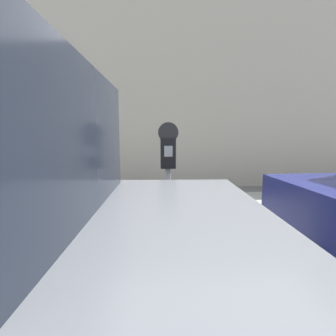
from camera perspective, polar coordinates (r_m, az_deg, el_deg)
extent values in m
plane|color=slate|center=(2.49, 11.90, -28.06)|extent=(60.00, 60.00, 0.00)
cube|color=#ADAAA3|center=(4.40, 4.37, -10.50)|extent=(24.00, 2.80, 0.14)
cube|color=beige|center=(7.13, 1.45, 18.89)|extent=(24.00, 0.30, 5.65)
cylinder|color=gray|center=(3.06, 0.00, -8.44)|extent=(0.07, 0.07, 0.91)
cube|color=black|center=(2.95, 0.00, 3.27)|extent=(0.17, 0.14, 0.34)
cube|color=gray|center=(2.87, 0.08, 3.66)|extent=(0.09, 0.01, 0.12)
cylinder|color=black|center=(2.94, 0.00, 7.76)|extent=(0.22, 0.11, 0.22)
cylinder|color=black|center=(2.49, -9.07, -18.59)|extent=(0.71, 0.24, 0.70)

